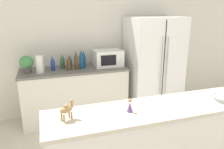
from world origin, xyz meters
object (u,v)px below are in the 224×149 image
object	(u,v)px
potted_plant	(26,63)
back_bottle_4	(62,61)
microwave	(108,58)
back_bottle_5	(69,63)
back_bottle_3	(53,63)
back_bottle_6	(70,62)
back_bottle_0	(84,59)
back_bottle_1	(76,60)
back_bottle_2	(81,59)
refrigerator	(153,66)
fruit_bowl	(224,98)
camel_figurine	(67,109)
wise_man_figurine_blue	(130,106)
paper_towel_roll	(40,64)

from	to	relation	value
potted_plant	back_bottle_4	xyz separation A→B (m)	(0.56, 0.09, -0.03)
microwave	back_bottle_5	world-z (taller)	microwave
back_bottle_3	back_bottle_6	xyz separation A→B (m)	(0.28, 0.03, -0.01)
back_bottle_0	back_bottle_6	size ratio (longest dim) A/B	1.23
potted_plant	back_bottle_4	bearing A→B (deg)	9.41
back_bottle_1	back_bottle_6	distance (m)	0.12
back_bottle_5	back_bottle_4	bearing A→B (deg)	121.13
back_bottle_6	potted_plant	bearing A→B (deg)	-177.45
back_bottle_2	back_bottle_6	size ratio (longest dim) A/B	1.37
refrigerator	back_bottle_0	xyz separation A→B (m)	(-1.25, 0.15, 0.18)
back_bottle_5	back_bottle_1	bearing A→B (deg)	8.80
back_bottle_6	fruit_bowl	distance (m)	2.38
refrigerator	potted_plant	bearing A→B (deg)	177.58
potted_plant	back_bottle_2	xyz separation A→B (m)	(0.86, -0.02, 0.01)
back_bottle_0	back_bottle_3	size ratio (longest dim) A/B	1.17
microwave	fruit_bowl	world-z (taller)	microwave
camel_figurine	back_bottle_2	bearing A→B (deg)	76.36
back_bottle_3	wise_man_figurine_blue	bearing A→B (deg)	-74.34
back_bottle_0	back_bottle_4	xyz separation A→B (m)	(-0.36, 0.03, -0.02)
back_bottle_3	back_bottle_5	xyz separation A→B (m)	(0.25, -0.05, -0.00)
paper_towel_roll	microwave	xyz separation A→B (m)	(1.14, 0.09, 0.00)
refrigerator	back_bottle_5	bearing A→B (deg)	178.43
potted_plant	camel_figurine	size ratio (longest dim) A/B	1.63
back_bottle_3	wise_man_figurine_blue	xyz separation A→B (m)	(0.54, -1.94, 0.03)
paper_towel_roll	back_bottle_6	bearing A→B (deg)	12.28
back_bottle_4	back_bottle_5	xyz separation A→B (m)	(0.09, -0.14, -0.01)
back_bottle_1	back_bottle_2	distance (m)	0.09
back_bottle_0	back_bottle_5	xyz separation A→B (m)	(-0.27, -0.11, -0.02)
potted_plant	back_bottle_0	world-z (taller)	back_bottle_0
microwave	back_bottle_3	world-z (taller)	microwave
back_bottle_0	back_bottle_5	world-z (taller)	back_bottle_0
potted_plant	back_bottle_2	distance (m)	0.86
back_bottle_3	back_bottle_6	world-z (taller)	back_bottle_3
back_bottle_5	camel_figurine	xyz separation A→B (m)	(-0.24, -1.87, 0.07)
back_bottle_4	fruit_bowl	distance (m)	2.50
back_bottle_3	back_bottle_6	bearing A→B (deg)	5.48
back_bottle_0	back_bottle_6	bearing A→B (deg)	-172.16
potted_plant	back_bottle_6	distance (m)	0.68
paper_towel_roll	fruit_bowl	world-z (taller)	paper_towel_roll
back_bottle_3	potted_plant	bearing A→B (deg)	-179.54
paper_towel_roll	refrigerator	bearing A→B (deg)	-0.49
potted_plant	back_bottle_0	xyz separation A→B (m)	(0.91, 0.06, -0.01)
microwave	camel_figurine	world-z (taller)	microwave
back_bottle_4	camel_figurine	size ratio (longest dim) A/B	1.56
microwave	fruit_bowl	size ratio (longest dim) A/B	2.16
back_bottle_2	back_bottle_5	distance (m)	0.22
microwave	back_bottle_3	xyz separation A→B (m)	(-0.94, -0.01, -0.02)
refrigerator	camel_figurine	bearing A→B (deg)	-133.96
back_bottle_2	camel_figurine	bearing A→B (deg)	-103.64
back_bottle_2	camel_figurine	distance (m)	1.95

